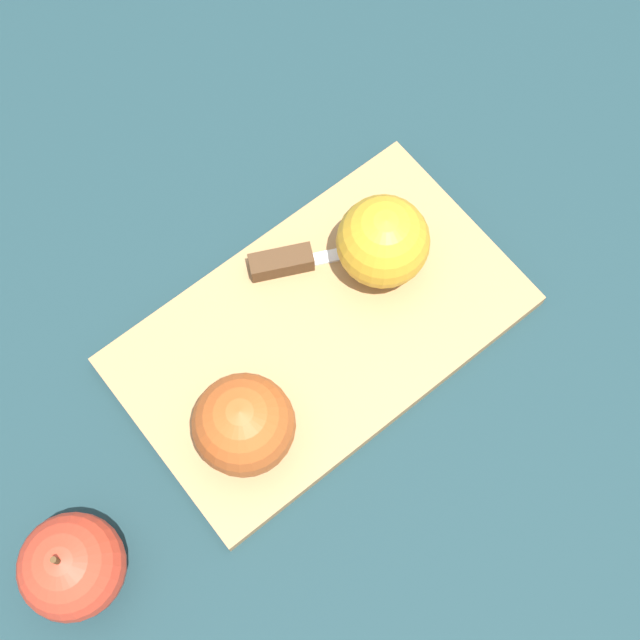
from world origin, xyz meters
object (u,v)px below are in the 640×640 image
knife (290,261)px  apple_whole (72,567)px  apple_half_left (244,425)px  apple_half_right (383,242)px

knife → apple_whole: 0.32m
apple_half_left → knife: apple_half_left is taller
apple_half_right → knife: bearing=-13.8°
knife → apple_half_left: bearing=-115.1°
apple_whole → apple_half_right: bearing=4.4°
apple_half_left → apple_whole: size_ratio=0.88×
apple_whole → apple_half_left: bearing=-3.7°
apple_half_left → apple_half_right: size_ratio=1.02×
apple_half_left → apple_half_right: bearing=-178.5°
apple_half_right → apple_whole: 0.38m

